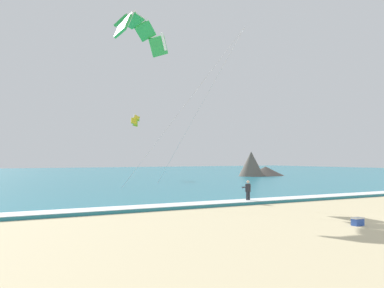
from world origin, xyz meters
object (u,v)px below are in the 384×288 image
at_px(kitesurfer, 248,190).
at_px(cooler_box, 358,221).
at_px(surfboard, 248,203).
at_px(kite_primary, 138,29).
at_px(kite_distant, 136,119).

relative_size(kitesurfer, cooler_box, 2.91).
distance_m(surfboard, kite_primary, 16.59).
height_order(kitesurfer, kite_primary, kite_primary).
bearing_deg(surfboard, kite_distant, 80.32).
xyz_separation_m(kite_primary, cooler_box, (4.08, -18.21, -13.71)).
bearing_deg(kite_distant, surfboard, -99.68).
relative_size(surfboard, kitesurfer, 0.85).
relative_size(surfboard, kite_distant, 0.32).
distance_m(kite_primary, cooler_box, 23.16).
relative_size(surfboard, kite_primary, 0.10).
bearing_deg(kite_primary, kitesurfer, -49.86).
distance_m(kitesurfer, cooler_box, 11.45).
xyz_separation_m(surfboard, kitesurfer, (-0.00, 0.02, 0.91)).
bearing_deg(kitesurfer, surfboard, -84.01).
bearing_deg(kitesurfer, kite_distant, 80.32).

